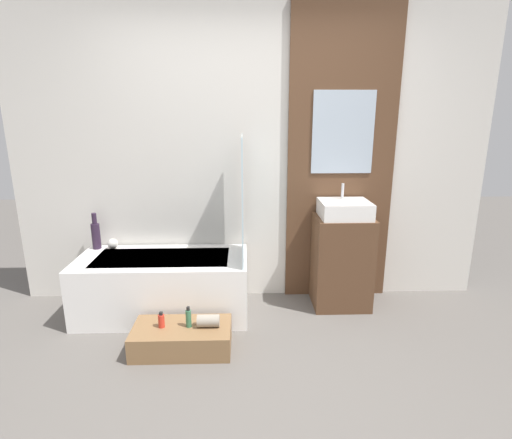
# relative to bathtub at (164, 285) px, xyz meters

# --- Properties ---
(ground_plane) EXTENTS (12.00, 12.00, 0.00)m
(ground_plane) POSITION_rel_bathtub_xyz_m (0.76, -1.20, -0.26)
(ground_plane) COLOR #605B56
(wall_tiled_back) EXTENTS (4.20, 0.06, 2.60)m
(wall_tiled_back) POSITION_rel_bathtub_xyz_m (0.76, 0.38, 1.04)
(wall_tiled_back) COLOR silver
(wall_tiled_back) RESTS_ON ground_plane
(wall_wood_accent) EXTENTS (0.94, 0.04, 2.60)m
(wall_wood_accent) POSITION_rel_bathtub_xyz_m (1.55, 0.33, 1.06)
(wall_wood_accent) COLOR brown
(wall_wood_accent) RESTS_ON ground_plane
(bathtub) EXTENTS (1.42, 0.66, 0.51)m
(bathtub) POSITION_rel_bathtub_xyz_m (0.00, 0.00, 0.00)
(bathtub) COLOR white
(bathtub) RESTS_ON ground_plane
(glass_shower_screen) EXTENTS (0.01, 0.57, 1.00)m
(glass_shower_screen) POSITION_rel_bathtub_xyz_m (0.68, -0.03, 0.75)
(glass_shower_screen) COLOR silver
(glass_shower_screen) RESTS_ON bathtub
(wooden_step_bench) EXTENTS (0.71, 0.38, 0.18)m
(wooden_step_bench) POSITION_rel_bathtub_xyz_m (0.23, -0.57, -0.17)
(wooden_step_bench) COLOR olive
(wooden_step_bench) RESTS_ON ground_plane
(vanity_cabinet) EXTENTS (0.49, 0.40, 0.82)m
(vanity_cabinet) POSITION_rel_bathtub_xyz_m (1.55, 0.11, 0.15)
(vanity_cabinet) COLOR brown
(vanity_cabinet) RESTS_ON ground_plane
(sink) EXTENTS (0.42, 0.38, 0.28)m
(sink) POSITION_rel_bathtub_xyz_m (1.55, 0.11, 0.63)
(sink) COLOR white
(sink) RESTS_ON vanity_cabinet
(vase_tall_dark) EXTENTS (0.07, 0.07, 0.33)m
(vase_tall_dark) POSITION_rel_bathtub_xyz_m (-0.62, 0.24, 0.38)
(vase_tall_dark) COLOR #2D1E33
(vase_tall_dark) RESTS_ON bathtub
(vase_round_light) EXTENTS (0.09, 0.09, 0.09)m
(vase_round_light) POSITION_rel_bathtub_xyz_m (-0.48, 0.24, 0.30)
(vase_round_light) COLOR silver
(vase_round_light) RESTS_ON bathtub
(bottle_soap_primary) EXTENTS (0.05, 0.05, 0.12)m
(bottle_soap_primary) POSITION_rel_bathtub_xyz_m (0.09, -0.57, -0.02)
(bottle_soap_primary) COLOR red
(bottle_soap_primary) RESTS_ON wooden_step_bench
(bottle_soap_secondary) EXTENTS (0.04, 0.04, 0.16)m
(bottle_soap_secondary) POSITION_rel_bathtub_xyz_m (0.28, -0.57, -0.00)
(bottle_soap_secondary) COLOR #38704C
(bottle_soap_secondary) RESTS_ON wooden_step_bench
(towel_roll) EXTENTS (0.16, 0.09, 0.09)m
(towel_roll) POSITION_rel_bathtub_xyz_m (0.43, -0.57, -0.03)
(towel_roll) COLOR gray
(towel_roll) RESTS_ON wooden_step_bench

